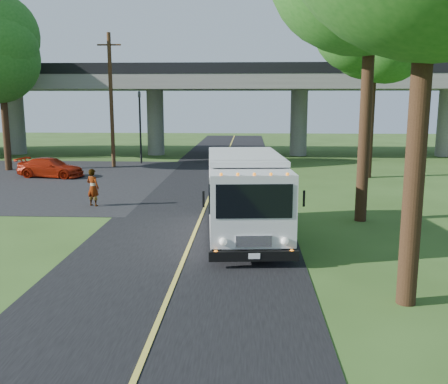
# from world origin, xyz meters

# --- Properties ---
(ground) EXTENTS (120.00, 120.00, 0.00)m
(ground) POSITION_xyz_m (0.00, 0.00, 0.00)
(ground) COLOR #2F4C1B
(ground) RESTS_ON ground
(road) EXTENTS (7.00, 90.00, 0.02)m
(road) POSITION_xyz_m (0.00, 10.00, 0.01)
(road) COLOR black
(road) RESTS_ON ground
(parking_lot) EXTENTS (16.00, 18.00, 0.01)m
(parking_lot) POSITION_xyz_m (-11.00, 18.00, 0.01)
(parking_lot) COLOR black
(parking_lot) RESTS_ON ground
(lane_line) EXTENTS (0.12, 90.00, 0.01)m
(lane_line) POSITION_xyz_m (0.00, 10.00, 0.03)
(lane_line) COLOR gold
(lane_line) RESTS_ON road
(overpass) EXTENTS (54.00, 10.00, 7.30)m
(overpass) POSITION_xyz_m (0.00, 32.00, 4.56)
(overpass) COLOR slate
(overpass) RESTS_ON ground
(traffic_signal) EXTENTS (0.18, 0.22, 5.20)m
(traffic_signal) POSITION_xyz_m (-6.00, 26.00, 3.20)
(traffic_signal) COLOR black
(traffic_signal) RESTS_ON ground
(utility_pole) EXTENTS (1.60, 0.26, 9.00)m
(utility_pole) POSITION_xyz_m (-7.50, 24.00, 4.59)
(utility_pole) COLOR #472D19
(utility_pole) RESTS_ON ground
(tree_right_far) EXTENTS (5.77, 5.67, 10.99)m
(tree_right_far) POSITION_xyz_m (9.21, 19.84, 8.30)
(tree_right_far) COLOR #382314
(tree_right_far) RESTS_ON ground
(tree_left_lot) EXTENTS (5.60, 5.50, 10.50)m
(tree_left_lot) POSITION_xyz_m (-13.79, 21.84, 7.90)
(tree_left_lot) COLOR #382314
(tree_left_lot) RESTS_ON ground
(tree_left_far) EXTENTS (5.26, 5.16, 9.89)m
(tree_left_far) POSITION_xyz_m (-16.79, 27.84, 7.45)
(tree_left_far) COLOR #382314
(tree_left_far) RESTS_ON ground
(step_van) EXTENTS (2.98, 6.82, 2.79)m
(step_van) POSITION_xyz_m (1.77, 6.40, 1.51)
(step_van) COLOR silver
(step_van) RESTS_ON ground
(red_sedan) EXTENTS (4.22, 2.24, 1.16)m
(red_sedan) POSITION_xyz_m (-10.02, 19.18, 0.58)
(red_sedan) COLOR #991C09
(red_sedan) RESTS_ON ground
(pedestrian) EXTENTS (0.71, 0.60, 1.66)m
(pedestrian) POSITION_xyz_m (-4.91, 11.10, 0.83)
(pedestrian) COLOR gray
(pedestrian) RESTS_ON ground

